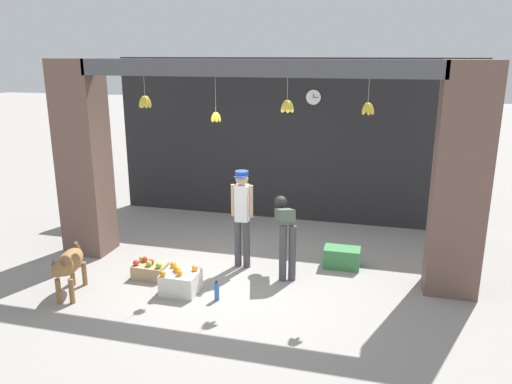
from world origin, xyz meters
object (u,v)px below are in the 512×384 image
at_px(produce_box_green, 342,258).
at_px(water_bottle, 217,291).
at_px(fruit_crate_oranges, 180,281).
at_px(wall_clock, 313,97).
at_px(shopkeeper, 242,212).
at_px(worker_stooping, 285,228).
at_px(fruit_crate_apples, 150,270).
at_px(dog, 69,264).

relative_size(produce_box_green, water_bottle, 1.95).
distance_m(fruit_crate_oranges, wall_clock, 4.42).
bearing_deg(shopkeeper, produce_box_green, -168.65).
height_order(worker_stooping, fruit_crate_apples, worker_stooping).
relative_size(dog, fruit_crate_oranges, 2.08).
bearing_deg(worker_stooping, wall_clock, 68.87).
bearing_deg(shopkeeper, water_bottle, 85.97).
height_order(dog, wall_clock, wall_clock).
distance_m(water_bottle, wall_clock, 4.38).
bearing_deg(dog, fruit_crate_oranges, 92.42).
distance_m(dog, water_bottle, 2.06).
height_order(fruit_crate_oranges, water_bottle, fruit_crate_oranges).
bearing_deg(wall_clock, fruit_crate_apples, -120.58).
distance_m(dog, fruit_crate_apples, 1.18).
distance_m(produce_box_green, water_bottle, 2.18).
height_order(produce_box_green, wall_clock, wall_clock).
bearing_deg(fruit_crate_oranges, worker_stooping, 37.68).
bearing_deg(dog, produce_box_green, 102.49).
bearing_deg(worker_stooping, fruit_crate_oranges, -163.75).
bearing_deg(fruit_crate_apples, fruit_crate_oranges, -27.06).
relative_size(worker_stooping, produce_box_green, 1.98).
xyz_separation_m(shopkeeper, produce_box_green, (1.52, 0.38, -0.74)).
relative_size(dog, fruit_crate_apples, 2.17).
bearing_deg(wall_clock, fruit_crate_oranges, -109.65).
bearing_deg(produce_box_green, fruit_crate_apples, -157.75).
distance_m(fruit_crate_oranges, fruit_crate_apples, 0.72).
bearing_deg(shopkeeper, worker_stooping, 170.99).
bearing_deg(worker_stooping, produce_box_green, 7.65).
bearing_deg(dog, wall_clock, 130.11).
bearing_deg(worker_stooping, shopkeeper, 152.42).
relative_size(fruit_crate_apples, wall_clock, 1.61).
bearing_deg(produce_box_green, fruit_crate_oranges, -145.48).
distance_m(shopkeeper, produce_box_green, 1.73).
height_order(shopkeeper, fruit_crate_oranges, shopkeeper).
xyz_separation_m(fruit_crate_oranges, wall_clock, (1.27, 3.56, 2.29)).
xyz_separation_m(fruit_crate_oranges, fruit_crate_apples, (-0.64, 0.33, -0.04)).
bearing_deg(produce_box_green, water_bottle, -134.97).
distance_m(fruit_crate_oranges, water_bottle, 0.58).
height_order(shopkeeper, produce_box_green, shopkeeper).
relative_size(worker_stooping, fruit_crate_apples, 2.32).
distance_m(produce_box_green, wall_clock, 3.23).
xyz_separation_m(fruit_crate_apples, wall_clock, (1.91, 3.23, 2.33)).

